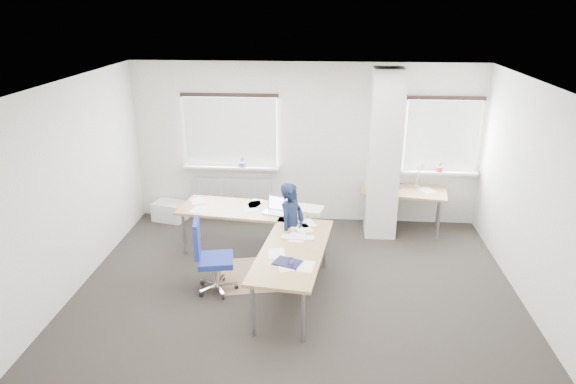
# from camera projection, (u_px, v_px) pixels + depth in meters

# --- Properties ---
(ground) EXTENTS (6.00, 6.00, 0.00)m
(ground) POSITION_uv_depth(u_px,v_px,m) (296.00, 290.00, 7.06)
(ground) COLOR #2B2723
(ground) RESTS_ON ground
(room_shell) EXTENTS (6.04, 5.04, 2.82)m
(room_shell) POSITION_uv_depth(u_px,v_px,m) (312.00, 159.00, 6.86)
(room_shell) COLOR beige
(room_shell) RESTS_ON ground
(floor_mat) EXTENTS (1.42, 1.27, 0.01)m
(floor_mat) POSITION_uv_depth(u_px,v_px,m) (263.00, 274.00, 7.47)
(floor_mat) COLOR #967152
(floor_mat) RESTS_ON ground
(white_crate) EXTENTS (0.64, 0.52, 0.34)m
(white_crate) POSITION_uv_depth(u_px,v_px,m) (170.00, 211.00, 9.28)
(white_crate) COLOR white
(white_crate) RESTS_ON ground
(desk_main) EXTENTS (2.41, 2.88, 0.96)m
(desk_main) POSITION_uv_depth(u_px,v_px,m) (270.00, 229.00, 7.28)
(desk_main) COLOR olive
(desk_main) RESTS_ON ground
(desk_side) EXTENTS (1.50, 0.93, 1.22)m
(desk_side) POSITION_uv_depth(u_px,v_px,m) (404.00, 192.00, 8.71)
(desk_side) COLOR olive
(desk_side) RESTS_ON ground
(task_chair) EXTENTS (0.58, 0.57, 1.05)m
(task_chair) POSITION_uv_depth(u_px,v_px,m) (213.00, 271.00, 6.95)
(task_chair) COLOR navy
(task_chair) RESTS_ON ground
(person) EXTENTS (0.52, 0.59, 1.36)m
(person) POSITION_uv_depth(u_px,v_px,m) (291.00, 228.00, 7.33)
(person) COLOR black
(person) RESTS_ON ground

